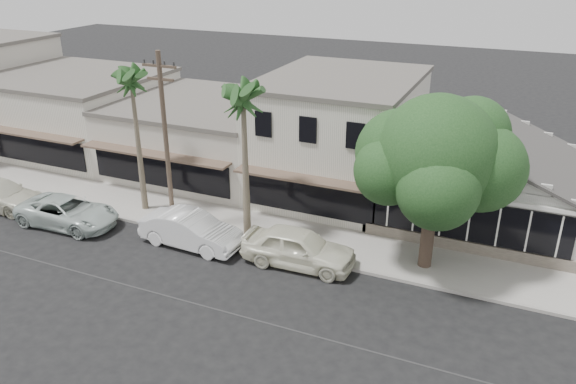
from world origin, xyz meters
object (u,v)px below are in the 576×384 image
at_px(shade_tree, 436,157).
at_px(utility_pole, 166,140).
at_px(car_1, 191,230).
at_px(car_2, 67,212).
at_px(car_0, 298,247).

bearing_deg(shade_tree, utility_pole, -173.01).
relative_size(utility_pole, car_1, 1.78).
distance_m(utility_pole, car_2, 6.84).
bearing_deg(utility_pole, car_0, -5.57).
bearing_deg(car_0, car_1, 92.46).
bearing_deg(utility_pole, car_2, -161.16).
distance_m(car_0, shade_tree, 7.16).
relative_size(car_0, car_2, 0.96).
bearing_deg(car_2, utility_pole, -73.24).
relative_size(car_2, shade_tree, 0.68).
relative_size(car_0, shade_tree, 0.65).
height_order(car_0, car_1, car_0).
height_order(car_1, shade_tree, shade_tree).
relative_size(car_0, car_1, 1.02).
xyz_separation_m(car_1, shade_tree, (10.64, 2.63, 4.38)).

